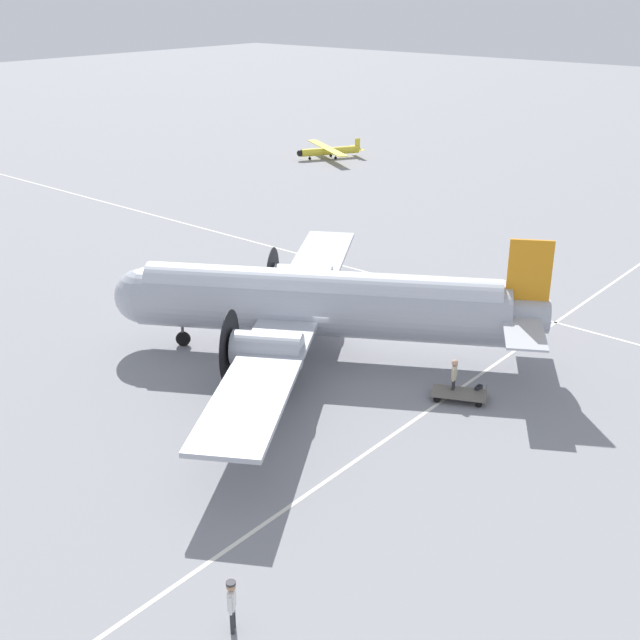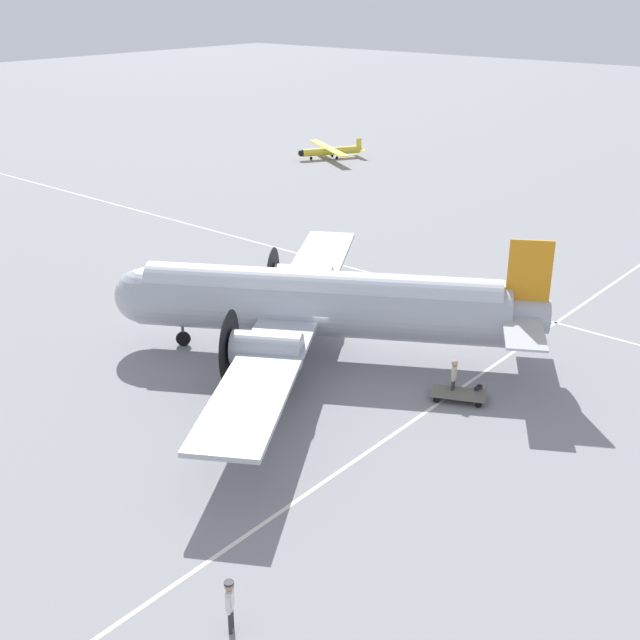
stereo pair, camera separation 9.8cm
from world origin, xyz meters
TOP-DOWN VIEW (x-y plane):
  - ground_plane at (0.00, 0.00)m, footprint 300.00×300.00m
  - apron_line_eastwest at (0.00, -6.83)m, footprint 120.00×0.16m
  - apron_line_northsouth at (10.76, 0.00)m, footprint 0.16×120.00m
  - airliner_main at (-0.23, 0.38)m, footprint 23.03×19.19m
  - crew_foreground at (-14.84, -9.37)m, footprint 0.46×0.38m
  - passenger_boarding at (0.53, -6.90)m, footprint 0.54×0.31m
  - suitcase_near_door at (1.19, -7.74)m, footprint 0.41×0.17m
  - baggage_cart at (0.37, -7.31)m, footprint 2.04×2.55m
  - light_aircraft_distant at (35.48, 28.67)m, footprint 6.53×8.27m

SIDE VIEW (x-z plane):
  - ground_plane at x=0.00m, z-range 0.00..0.00m
  - apron_line_eastwest at x=0.00m, z-range 0.00..0.01m
  - apron_line_northsouth at x=10.76m, z-range 0.00..0.01m
  - suitcase_near_door at x=1.19m, z-range -0.02..0.49m
  - baggage_cart at x=0.37m, z-range 0.00..0.56m
  - light_aircraft_distant at x=35.48m, z-range -0.12..1.66m
  - passenger_boarding at x=0.53m, z-range 0.19..1.86m
  - crew_foreground at x=-14.84m, z-range 0.21..1.84m
  - airliner_main at x=-0.23m, z-range -0.42..5.65m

